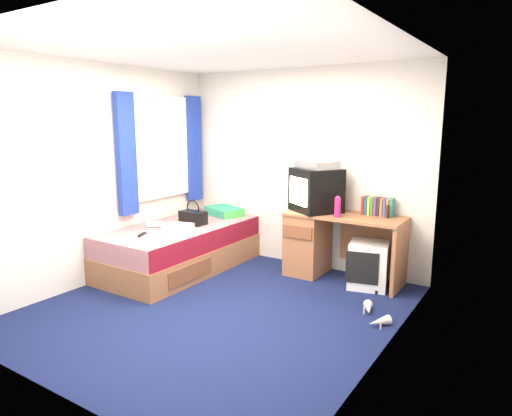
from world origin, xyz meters
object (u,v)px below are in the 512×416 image
Objects in this scene: storage_cube at (369,265)px; towel at (178,228)px; pillow at (224,211)px; pink_water_bottle at (337,208)px; remote_control at (142,235)px; aerosol_can at (343,205)px; handbag at (193,217)px; vcr at (317,165)px; water_bottle at (156,224)px; desk at (322,241)px; magazine at (186,221)px; bed at (181,248)px; colour_swatch_fan at (143,235)px; crt_tv at (316,190)px; picture_frame at (389,211)px; white_heels at (373,315)px.

towel is (-1.91, -0.91, 0.34)m from storage_cube.
pillow is 2.41× the size of pink_water_bottle.
remote_control is at bearing -163.26° from storage_cube.
pillow is 1.67m from aerosol_can.
handbag is at bearing -90.45° from pillow.
water_bottle is at bearing -120.27° from vcr.
desk is 1.70m from magazine.
towel is at bearing -70.60° from handbag.
vcr is 1.77m from magazine.
colour_swatch_fan reaches higher than bed.
desk is at bearing 37.21° from towel.
handbag is 1.63× the size of water_bottle.
handbag is at bearing -123.80° from crt_tv.
colour_swatch_fan is (-2.29, -1.42, -0.27)m from picture_frame.
vcr is 0.95m from picture_frame.
white_heels is at bearing 1.95° from water_bottle.
remote_control is (-2.15, -1.22, 0.30)m from storage_cube.
bed reaches higher than storage_cube.
crt_tv is 0.41m from pink_water_bottle.
aerosol_can is (-0.04, 0.25, -0.01)m from pink_water_bottle.
bed is 0.40m from handbag.
towel is 0.39m from colour_swatch_fan.
pink_water_bottle reaches higher than aerosol_can.
aerosol_can is 1.88m from towel.
pink_water_bottle reaches higher than water_bottle.
vcr reaches higher than storage_cube.
remote_control reaches higher than bed.
towel is at bearing -107.75° from crt_tv.
bed is at bearing -154.98° from aerosol_can.
towel is (-1.22, -1.00, -0.41)m from crt_tv.
white_heels is at bearing -80.16° from storage_cube.
water_bottle is at bearing -172.43° from storage_cube.
pillow is 1.02m from water_bottle.
picture_frame is 0.88× the size of remote_control.
magazine is (-0.09, 0.21, 0.28)m from bed.
bed is at bearing 128.75° from towel.
remote_control is (-1.80, -1.14, -0.30)m from pink_water_bottle.
bed is 0.64m from remote_control.
colour_swatch_fan is (-1.47, -1.30, -0.74)m from vcr.
colour_swatch_fan is 1.38× the size of remote_control.
handbag is at bearing -127.57° from vcr.
handbag is 0.70× the size of white_heels.
aerosol_can is at bearing 37.72° from colour_swatch_fan.
white_heels is (0.92, -0.86, -0.37)m from desk.
white_heels is (2.45, -0.13, -0.23)m from bed.
handbag is at bearing 63.83° from bed.
crt_tv is 2.39× the size of magazine.
crt_tv is at bearing 27.25° from bed.
aerosol_can reaches higher than picture_frame.
picture_frame reaches higher than magazine.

